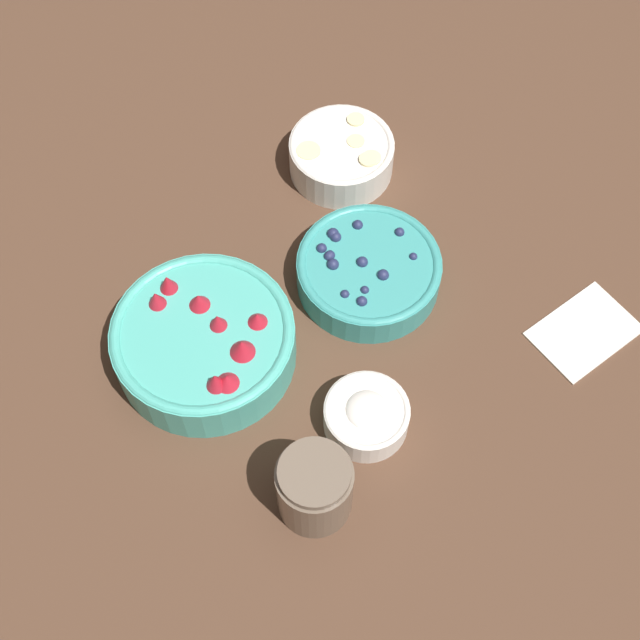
# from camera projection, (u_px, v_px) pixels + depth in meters

# --- Properties ---
(ground_plane) EXTENTS (4.00, 4.00, 0.00)m
(ground_plane) POSITION_uv_depth(u_px,v_px,m) (282.00, 332.00, 1.13)
(ground_plane) COLOR #4C3323
(bowl_strawberries) EXTENTS (0.22, 0.22, 0.09)m
(bowl_strawberries) POSITION_uv_depth(u_px,v_px,m) (204.00, 340.00, 1.08)
(bowl_strawberries) COLOR #47AD9E
(bowl_strawberries) RESTS_ON ground_plane
(bowl_blueberries) EXTENTS (0.19, 0.19, 0.05)m
(bowl_blueberries) POSITION_uv_depth(u_px,v_px,m) (368.00, 270.00, 1.15)
(bowl_blueberries) COLOR teal
(bowl_blueberries) RESTS_ON ground_plane
(bowl_bananas) EXTENTS (0.15, 0.15, 0.06)m
(bowl_bananas) POSITION_uv_depth(u_px,v_px,m) (341.00, 154.00, 1.24)
(bowl_bananas) COLOR silver
(bowl_bananas) RESTS_ON ground_plane
(bowl_cream) EXTENTS (0.10, 0.10, 0.05)m
(bowl_cream) POSITION_uv_depth(u_px,v_px,m) (367.00, 415.00, 1.05)
(bowl_cream) COLOR silver
(bowl_cream) RESTS_ON ground_plane
(jar_chocolate) EXTENTS (0.09, 0.09, 0.10)m
(jar_chocolate) POSITION_uv_depth(u_px,v_px,m) (314.00, 488.00, 0.98)
(jar_chocolate) COLOR brown
(jar_chocolate) RESTS_ON ground_plane
(napkin) EXTENTS (0.13, 0.09, 0.01)m
(napkin) POSITION_uv_depth(u_px,v_px,m) (584.00, 331.00, 1.13)
(napkin) COLOR silver
(napkin) RESTS_ON ground_plane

